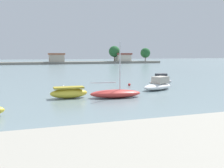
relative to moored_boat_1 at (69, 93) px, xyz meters
The scene contains 8 objects.
ground_plane 13.74m from the moored_boat_1, 76.82° to the right, with size 400.00×400.00×0.00m, color slate.
moored_boat_1 is the anchor object (origin of this frame).
moored_boat_2 4.35m from the moored_boat_1, 14.57° to the right, with size 4.98×2.32×5.17m.
moored_boat_3 10.83m from the moored_boat_1, 12.23° to the left, with size 4.75×3.44×1.51m.
moored_boat_4 14.87m from the moored_boat_1, 26.16° to the left, with size 4.10×2.29×1.49m.
mooring_buoy_0 7.93m from the moored_boat_1, 85.80° to the left, with size 0.27×0.27×0.27m, color white.
mooring_buoy_1 11.08m from the moored_boat_1, 37.06° to the left, with size 0.35×0.35×0.35m, color red.
distant_shoreline 83.75m from the moored_boat_1, 85.18° to the left, with size 102.90×6.87×7.67m.
Camera 1 is at (-6.82, -9.99, 4.06)m, focal length 40.88 mm.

